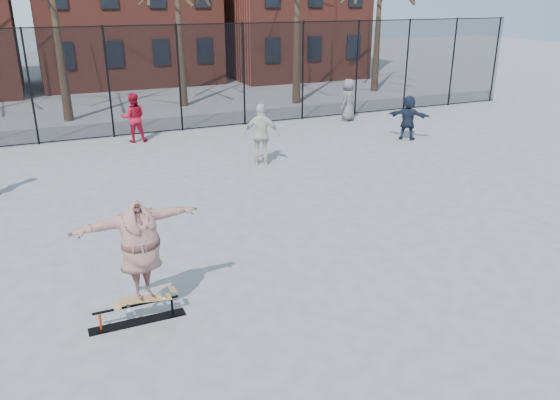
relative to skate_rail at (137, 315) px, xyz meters
name	(u,v)px	position (x,y,z in m)	size (l,w,h in m)	color
ground	(297,292)	(2.78, -0.18, -0.13)	(100.00, 100.00, 0.00)	slate
skate_rail	(137,315)	(0.00, 0.00, 0.00)	(1.55, 0.24, 0.34)	black
skateboard	(146,299)	(0.16, 0.00, 0.26)	(0.88, 0.21, 0.11)	#9F733F
skater	(141,250)	(0.16, 0.00, 1.14)	(2.03, 0.55, 1.66)	#453990
bystander_red	(134,118)	(2.00, 11.82, 0.74)	(0.85, 0.66, 1.75)	#A70E26
bystander_white	(262,135)	(5.13, 7.36, 0.82)	(1.12, 0.46, 1.90)	beige
bystander_navy	(408,118)	(11.18, 8.16, 0.68)	(1.50, 0.48, 1.62)	#1C2338
bystander_extra	(348,100)	(10.82, 11.82, 0.73)	(0.85, 0.55, 1.73)	#5B5A5F
fence	(147,79)	(2.76, 12.82, 1.92)	(34.03, 0.07, 4.00)	black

